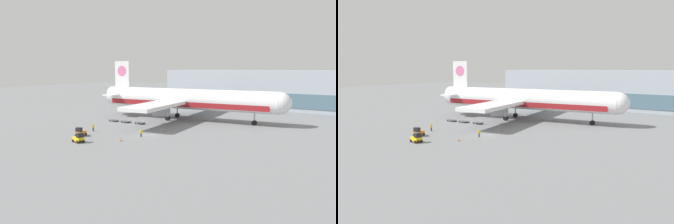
{
  "view_description": "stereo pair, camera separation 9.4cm",
  "coord_description": "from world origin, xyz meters",
  "views": [
    {
      "loc": [
        44.45,
        -56.08,
        15.03
      ],
      "look_at": [
        -1.25,
        10.79,
        4.0
      ],
      "focal_mm": 35.0,
      "sensor_mm": 36.0,
      "label": 1
    },
    {
      "loc": [
        44.53,
        -56.03,
        15.03
      ],
      "look_at": [
        -1.25,
        10.79,
        4.0
      ],
      "focal_mm": 35.0,
      "sensor_mm": 36.0,
      "label": 2
    }
  ],
  "objects": [
    {
      "name": "baggage_dolly_second",
      "position": [
        -15.27,
        10.67,
        0.39
      ],
      "size": [
        3.75,
        1.73,
        0.48
      ],
      "rotation": [
        0.0,
        0.0,
        -0.08
      ],
      "color": "#56565B",
      "rests_on": "ground_plane"
    },
    {
      "name": "baggage_tug_mid",
      "position": [
        -11.48,
        -8.51,
        0.88
      ],
      "size": [
        2.1,
        2.7,
        2.0
      ],
      "rotation": [
        0.0,
        0.0,
        -1.34
      ],
      "color": "orange",
      "rests_on": "ground_plane"
    },
    {
      "name": "ground_crew_far",
      "position": [
        -13.47,
        -2.9,
        1.06
      ],
      "size": [
        0.29,
        0.56,
        1.79
      ],
      "rotation": [
        0.0,
        0.0,
        4.51
      ],
      "color": "black",
      "rests_on": "ground_plane"
    },
    {
      "name": "ground_plane",
      "position": [
        0.0,
        0.0,
        0.0
      ],
      "size": [
        400.0,
        400.0,
        0.0
      ],
      "primitive_type": "plane",
      "color": "slate"
    },
    {
      "name": "traffic_cone_far",
      "position": [
        -0.79,
        -7.11,
        0.36
      ],
      "size": [
        0.4,
        0.4,
        0.74
      ],
      "color": "black",
      "rests_on": "ground_plane"
    },
    {
      "name": "traffic_cone_near",
      "position": [
        0.44,
        6.52,
        0.31
      ],
      "size": [
        0.4,
        0.4,
        0.63
      ],
      "color": "black",
      "rests_on": "ground_plane"
    },
    {
      "name": "baggage_dolly_third",
      "position": [
        -10.64,
        11.14,
        0.39
      ],
      "size": [
        3.75,
        1.73,
        0.48
      ],
      "rotation": [
        0.0,
        0.0,
        -0.08
      ],
      "color": "#56565B",
      "rests_on": "ground_plane"
    },
    {
      "name": "baggage_tug_foreground",
      "position": [
        -6.97,
        -12.84,
        0.88
      ],
      "size": [
        2.62,
        1.93,
        2.0
      ],
      "rotation": [
        0.0,
        0.0,
        -0.14
      ],
      "color": "yellow",
      "rests_on": "ground_plane"
    },
    {
      "name": "baggage_dolly_lead",
      "position": [
        -19.43,
        10.3,
        0.39
      ],
      "size": [
        3.75,
        1.73,
        0.48
      ],
      "rotation": [
        0.0,
        0.0,
        -0.08
      ],
      "color": "#56565B",
      "rests_on": "ground_plane"
    },
    {
      "name": "ground_crew_near",
      "position": [
        0.2,
        -1.68,
        1.03
      ],
      "size": [
        0.49,
        0.38,
        1.75
      ],
      "rotation": [
        0.0,
        0.0,
        0.58
      ],
      "color": "black",
      "rests_on": "ground_plane"
    },
    {
      "name": "terminal_building",
      "position": [
        10.95,
        67.14,
        6.99
      ],
      "size": [
        90.0,
        18.2,
        14.0
      ],
      "color": "#9EA8B2",
      "rests_on": "ground_plane"
    },
    {
      "name": "airplane_main",
      "position": [
        -4.94,
        23.87,
        5.84
      ],
      "size": [
        57.94,
        48.63,
        17.0
      ],
      "rotation": [
        0.0,
        0.0,
        0.13
      ],
      "color": "white",
      "rests_on": "ground_plane"
    }
  ]
}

